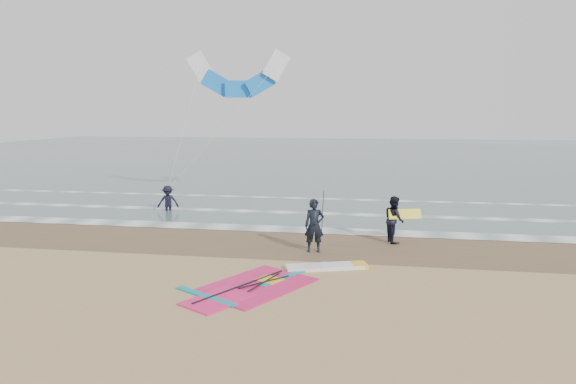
% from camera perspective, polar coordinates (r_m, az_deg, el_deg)
% --- Properties ---
extents(ground, '(120.00, 120.00, 0.00)m').
position_cam_1_polar(ground, '(14.75, -0.61, -11.54)').
color(ground, tan).
rests_on(ground, ground).
extents(sea_water, '(120.00, 80.00, 0.02)m').
position_cam_1_polar(sea_water, '(61.87, 7.16, 4.05)').
color(sea_water, '#47605E').
rests_on(sea_water, ground).
extents(wet_sand_band, '(120.00, 5.00, 0.01)m').
position_cam_1_polar(wet_sand_band, '(20.42, 2.33, -5.72)').
color(wet_sand_band, brown).
rests_on(wet_sand_band, ground).
extents(foam_waterline, '(120.00, 9.15, 0.02)m').
position_cam_1_polar(foam_waterline, '(24.71, 3.61, -3.09)').
color(foam_waterline, white).
rests_on(foam_waterline, ground).
extents(windsurf_rig, '(5.60, 5.30, 0.13)m').
position_cam_1_polar(windsurf_rig, '(15.97, -1.21, -9.78)').
color(windsurf_rig, white).
rests_on(windsurf_rig, ground).
extents(person_standing, '(0.80, 0.60, 1.99)m').
position_cam_1_polar(person_standing, '(19.00, 2.94, -3.76)').
color(person_standing, black).
rests_on(person_standing, ground).
extents(person_walking, '(0.94, 1.07, 1.86)m').
position_cam_1_polar(person_walking, '(20.82, 11.71, -2.99)').
color(person_walking, black).
rests_on(person_walking, ground).
extents(person_wading, '(1.23, 0.90, 1.71)m').
position_cam_1_polar(person_wading, '(27.47, -13.22, -0.35)').
color(person_wading, black).
rests_on(person_wading, ground).
extents(held_pole, '(0.17, 0.86, 1.82)m').
position_cam_1_polar(held_pole, '(18.87, 3.86, -2.41)').
color(held_pole, black).
rests_on(held_pole, ground).
extents(carried_kiteboard, '(1.30, 0.51, 0.39)m').
position_cam_1_polar(carried_kiteboard, '(20.69, 12.85, -2.40)').
color(carried_kiteboard, yellow).
rests_on(carried_kiteboard, ground).
extents(surf_kite, '(5.96, 3.97, 7.48)m').
position_cam_1_polar(surf_kite, '(29.74, -5.58, 12.52)').
color(surf_kite, white).
rests_on(surf_kite, ground).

